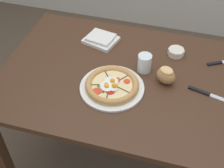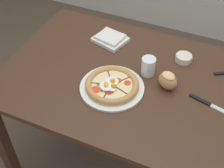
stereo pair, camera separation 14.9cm
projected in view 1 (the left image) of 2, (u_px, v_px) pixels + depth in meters
name	position (u px, v px, depth m)	size (l,w,h in m)	color
ground_plane	(123.00, 158.00, 2.11)	(12.00, 12.00, 0.00)	brown
dining_table	(126.00, 91.00, 1.65)	(1.30, 0.88, 0.76)	#422819
pizza	(112.00, 86.00, 1.50)	(0.31, 0.31, 0.06)	white
ramekin_bowl	(176.00, 52.00, 1.69)	(0.09, 0.09, 0.04)	silver
napkin_folded	(101.00, 39.00, 1.77)	(0.21, 0.19, 0.04)	silver
bread_piece_near	(166.00, 75.00, 1.52)	(0.12, 0.11, 0.09)	#B27F47
knife_main	(224.00, 62.00, 1.65)	(0.18, 0.11, 0.01)	silver
knife_spare	(214.00, 96.00, 1.47)	(0.25, 0.08, 0.01)	silver
water_glass	(144.00, 64.00, 1.58)	(0.07, 0.07, 0.09)	white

